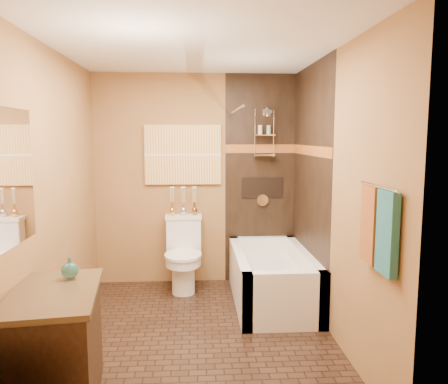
{
  "coord_description": "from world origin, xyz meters",
  "views": [
    {
      "loc": [
        0.0,
        -3.71,
        1.76
      ],
      "look_at": [
        0.26,
        0.4,
        1.24
      ],
      "focal_mm": 35.0,
      "sensor_mm": 36.0,
      "label": 1
    }
  ],
  "objects": [
    {
      "name": "curtain_rod",
      "position": [
        0.4,
        0.75,
        2.02
      ],
      "size": [
        0.03,
        1.55,
        0.03
      ],
      "primitive_type": "cylinder",
      "rotation": [
        1.57,
        0.0,
        0.0
      ],
      "color": "silver",
      "rests_on": "wall_back"
    },
    {
      "name": "sunset_painting",
      "position": [
        -0.15,
        1.48,
        1.55
      ],
      "size": [
        0.9,
        0.04,
        0.7
      ],
      "primitive_type": "cube",
      "color": "gold",
      "rests_on": "wall_back"
    },
    {
      "name": "wall_back",
      "position": [
        0.0,
        1.5,
        1.25
      ],
      "size": [
        2.4,
        0.02,
        2.5
      ],
      "primitive_type": "cube",
      "color": "#9F6A3D",
      "rests_on": "floor"
    },
    {
      "name": "toilet",
      "position": [
        -0.15,
        1.2,
        0.43
      ],
      "size": [
        0.43,
        0.63,
        0.84
      ],
      "rotation": [
        0.0,
        0.0,
        0.02
      ],
      "color": "white",
      "rests_on": "floor"
    },
    {
      "name": "vanity",
      "position": [
        -0.92,
        -0.97,
        0.39
      ],
      "size": [
        0.65,
        0.95,
        0.79
      ],
      "rotation": [
        0.0,
        0.0,
        0.13
      ],
      "color": "black",
      "rests_on": "floor"
    },
    {
      "name": "alcove_tile_right",
      "position": [
        1.19,
        0.75,
        1.25
      ],
      "size": [
        0.01,
        1.5,
        2.5
      ],
      "primitive_type": "cube",
      "color": "black",
      "rests_on": "wall_right"
    },
    {
      "name": "towel_rust",
      "position": [
        1.16,
        -0.92,
        1.18
      ],
      "size": [
        0.05,
        0.22,
        0.52
      ],
      "primitive_type": "cube",
      "color": "brown",
      "rests_on": "towel_bar"
    },
    {
      "name": "wall_front",
      "position": [
        0.0,
        -1.5,
        1.25
      ],
      "size": [
        2.4,
        0.02,
        2.5
      ],
      "primitive_type": "cube",
      "color": "#9F6A3D",
      "rests_on": "floor"
    },
    {
      "name": "mosaic_band_back",
      "position": [
        0.78,
        1.48,
        1.62
      ],
      "size": [
        0.85,
        0.01,
        0.1
      ],
      "primitive_type": "cube",
      "color": "brown",
      "rests_on": "alcove_tile_back"
    },
    {
      "name": "wall_right",
      "position": [
        1.2,
        0.0,
        1.25
      ],
      "size": [
        0.02,
        3.0,
        2.5
      ],
      "primitive_type": "cube",
      "color": "#9F6A3D",
      "rests_on": "floor"
    },
    {
      "name": "teal_bottle",
      "position": [
        -0.87,
        -0.73,
        0.86
      ],
      "size": [
        0.14,
        0.14,
        0.18
      ],
      "primitive_type": null,
      "rotation": [
        0.0,
        0.0,
        0.23
      ],
      "color": "#216561",
      "rests_on": "vanity"
    },
    {
      "name": "bathtub",
      "position": [
        0.8,
        0.75,
        0.22
      ],
      "size": [
        0.8,
        1.5,
        0.55
      ],
      "color": "white",
      "rests_on": "floor"
    },
    {
      "name": "bud_vases",
      "position": [
        -0.15,
        1.39,
        1.02
      ],
      "size": [
        0.33,
        0.07,
        0.33
      ],
      "color": "gold",
      "rests_on": "toilet"
    },
    {
      "name": "alcove_tile_back",
      "position": [
        0.78,
        1.49,
        1.25
      ],
      "size": [
        0.85,
        0.01,
        2.5
      ],
      "primitive_type": "cube",
      "color": "black",
      "rests_on": "wall_back"
    },
    {
      "name": "vanity_mirror",
      "position": [
        -1.19,
        -0.97,
        1.5
      ],
      "size": [
        0.01,
        1.0,
        0.9
      ],
      "primitive_type": "cube",
      "color": "white",
      "rests_on": "wall_left"
    },
    {
      "name": "ceiling",
      "position": [
        0.0,
        0.0,
        2.5
      ],
      "size": [
        3.0,
        3.0,
        0.0
      ],
      "primitive_type": "plane",
      "color": "silver",
      "rests_on": "wall_back"
    },
    {
      "name": "floor",
      "position": [
        0.0,
        0.0,
        0.0
      ],
      "size": [
        3.0,
        3.0,
        0.0
      ],
      "primitive_type": "plane",
      "color": "black",
      "rests_on": "ground"
    },
    {
      "name": "alcove_niche",
      "position": [
        0.8,
        1.48,
        1.15
      ],
      "size": [
        0.5,
        0.01,
        0.25
      ],
      "primitive_type": "cube",
      "color": "black",
      "rests_on": "alcove_tile_back"
    },
    {
      "name": "wall_left",
      "position": [
        -1.2,
        0.0,
        1.25
      ],
      "size": [
        0.02,
        3.0,
        2.5
      ],
      "primitive_type": "cube",
      "color": "#9F6A3D",
      "rests_on": "floor"
    },
    {
      "name": "towel_bar",
      "position": [
        1.15,
        -1.05,
        1.45
      ],
      "size": [
        0.02,
        0.55,
        0.02
      ],
      "primitive_type": "cylinder",
      "rotation": [
        1.57,
        0.0,
        0.0
      ],
      "color": "silver",
      "rests_on": "wall_right"
    },
    {
      "name": "shower_fixtures",
      "position": [
        0.8,
        1.38,
        1.67
      ],
      "size": [
        0.24,
        0.33,
        1.16
      ],
      "color": "silver",
      "rests_on": "floor"
    },
    {
      "name": "mosaic_band_right",
      "position": [
        1.18,
        0.75,
        1.62
      ],
      "size": [
        0.01,
        1.5,
        0.1
      ],
      "primitive_type": "cube",
      "color": "brown",
      "rests_on": "alcove_tile_right"
    },
    {
      "name": "towel_teal",
      "position": [
        1.16,
        -1.18,
        1.18
      ],
      "size": [
        0.05,
        0.22,
        0.52
      ],
      "primitive_type": "cube",
      "color": "#21616F",
      "rests_on": "towel_bar"
    }
  ]
}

